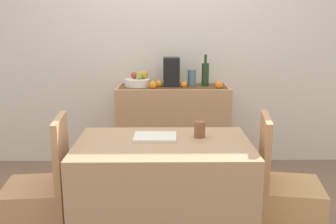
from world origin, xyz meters
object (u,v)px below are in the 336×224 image
at_px(sideboard_console, 173,128).
at_px(fruit_bowl, 138,83).
at_px(dining_table, 163,196).
at_px(chair_by_corner, 286,209).
at_px(wine_bottle, 205,74).
at_px(coffee_maker, 171,72).
at_px(chair_near_window, 40,211).
at_px(ceramic_vase, 192,78).
at_px(open_book, 155,137).
at_px(coffee_cup, 200,129).

height_order(sideboard_console, fruit_bowl, fruit_bowl).
height_order(dining_table, chair_by_corner, chair_by_corner).
relative_size(wine_bottle, coffee_maker, 1.10).
height_order(dining_table, chair_near_window, chair_near_window).
xyz_separation_m(fruit_bowl, chair_by_corner, (1.08, -1.43, -0.64)).
bearing_deg(dining_table, wine_bottle, 73.80).
xyz_separation_m(coffee_maker, chair_by_corner, (0.75, -1.43, -0.74)).
distance_m(fruit_bowl, dining_table, 1.55).
relative_size(coffee_maker, dining_table, 0.26).
height_order(ceramic_vase, chair_near_window, ceramic_vase).
bearing_deg(chair_by_corner, sideboard_console, 117.04).
bearing_deg(wine_bottle, ceramic_vase, -180.00).
distance_m(wine_bottle, dining_table, 1.61).
distance_m(open_book, coffee_cup, 0.30).
bearing_deg(dining_table, open_book, 120.98).
bearing_deg(coffee_maker, dining_table, -93.16).
bearing_deg(chair_near_window, open_book, 6.57).
bearing_deg(fruit_bowl, chair_by_corner, -52.90).
xyz_separation_m(coffee_maker, ceramic_vase, (0.20, 0.00, -0.06)).
bearing_deg(ceramic_vase, chair_by_corner, -69.18).
bearing_deg(sideboard_console, wine_bottle, 0.00).
distance_m(dining_table, chair_by_corner, 0.83).
xyz_separation_m(open_book, chair_near_window, (-0.77, -0.09, -0.48)).
xyz_separation_m(ceramic_vase, open_book, (-0.34, -1.34, -0.20)).
height_order(ceramic_vase, coffee_cup, ceramic_vase).
xyz_separation_m(sideboard_console, open_book, (-0.15, -1.34, 0.32)).
height_order(open_book, chair_by_corner, chair_by_corner).
bearing_deg(fruit_bowl, chair_near_window, -111.72).
relative_size(sideboard_console, fruit_bowl, 4.39).
distance_m(coffee_cup, chair_near_window, 1.20).
height_order(fruit_bowl, open_book, fruit_bowl).
relative_size(sideboard_console, chair_near_window, 1.25).
bearing_deg(dining_table, coffee_maker, 86.84).
bearing_deg(wine_bottle, chair_by_corner, -74.01).
bearing_deg(wine_bottle, fruit_bowl, -180.00).
relative_size(chair_near_window, chair_by_corner, 1.00).
distance_m(dining_table, coffee_cup, 0.50).
bearing_deg(coffee_maker, chair_by_corner, -62.43).
relative_size(wine_bottle, open_book, 1.13).
relative_size(sideboard_console, ceramic_vase, 6.71).
bearing_deg(coffee_cup, fruit_bowl, 110.71).
xyz_separation_m(wine_bottle, coffee_maker, (-0.34, -0.00, 0.02)).
xyz_separation_m(fruit_bowl, coffee_maker, (0.33, 0.00, 0.10)).
bearing_deg(coffee_cup, ceramic_vase, 88.30).
xyz_separation_m(dining_table, open_book, (-0.05, 0.09, 0.38)).
distance_m(fruit_bowl, wine_bottle, 0.68).
height_order(ceramic_vase, open_book, ceramic_vase).
xyz_separation_m(open_book, chair_by_corner, (0.88, -0.09, -0.48)).
bearing_deg(chair_near_window, dining_table, -0.11).
xyz_separation_m(ceramic_vase, coffee_cup, (-0.04, -1.32, -0.16)).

